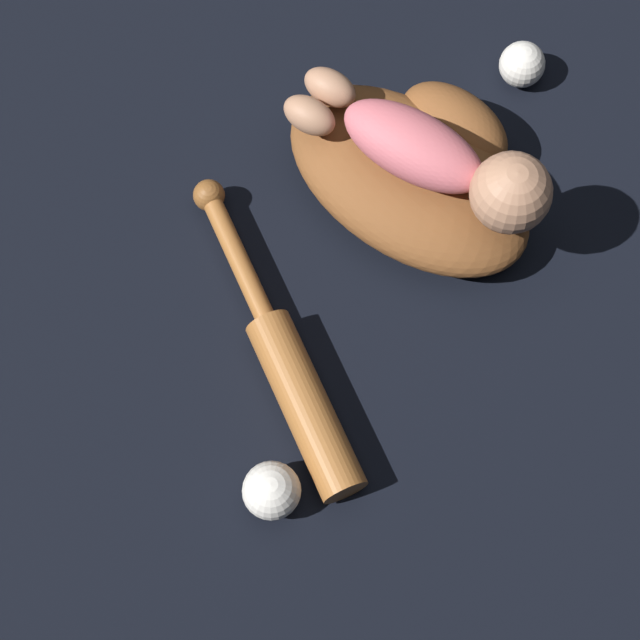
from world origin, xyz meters
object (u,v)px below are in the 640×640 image
object	(u,v)px
baby_figure	(440,159)
baseball_spare	(522,64)
baseball_glove	(416,170)
baseball	(272,491)
baseball_bat	(289,368)

from	to	relation	value
baby_figure	baseball_spare	size ratio (longest dim) A/B	5.40
baseball_glove	baseball_spare	distance (m)	0.24
baseball_glove	baseball	distance (m)	0.47
baseball_bat	baseball	world-z (taller)	baseball
baseball_bat	baseball_spare	xyz separation A→B (m)	(-0.23, 0.51, 0.00)
baseball_glove	baseball_spare	bearing A→B (deg)	108.08
baby_figure	baseball_bat	bearing A→B (deg)	-68.66
baseball_glove	baseball_bat	distance (m)	0.32
baseball_glove	baby_figure	xyz separation A→B (m)	(0.04, 0.00, 0.09)
baseball	baseball_spare	bearing A→B (deg)	120.17
baseball	baby_figure	bearing A→B (deg)	121.99
baseball_spare	baby_figure	bearing A→B (deg)	-63.09
baseball_glove	baseball	xyz separation A→B (m)	(0.28, -0.38, -0.01)
baseball_bat	baby_figure	bearing A→B (deg)	111.34
baby_figure	baseball_spare	xyz separation A→B (m)	(-0.11, 0.22, -0.11)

